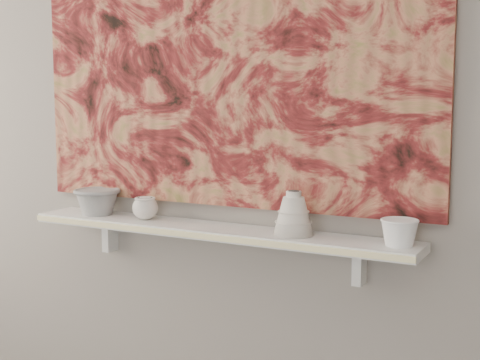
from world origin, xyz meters
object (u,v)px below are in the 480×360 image
Objects in this scene: shelf at (213,231)px; bell_vessel at (293,213)px; painting at (224,43)px; cup_cream at (145,208)px; bowl_white at (399,232)px; bowl_grey at (97,201)px.

bell_vessel reaches higher than shelf.
shelf is 0.31m from bell_vessel.
painting is 0.62m from bell_vessel.
bowl_white is at bearing 0.00° from cup_cream.
shelf is 15.43× the size of cup_cream.
bowl_grey is 0.79m from bell_vessel.
bowl_white is at bearing 0.00° from bell_vessel.
bell_vessel reaches higher than bowl_grey.
cup_cream reaches higher than shelf.
cup_cream is (-0.28, -0.08, -0.57)m from painting.
painting reaches higher than cup_cream.
painting reaches higher than bowl_white.
cup_cream is at bearing -163.75° from painting.
bowl_grey is 1.23× the size of bell_vessel.
shelf is at bearing 0.00° from cup_cream.
shelf is 0.63m from bowl_white.
cup_cream is at bearing 0.00° from bowl_grey.
painting reaches higher than shelf.
bell_vessel is at bearing 180.00° from bowl_white.
painting is at bearing 9.28° from bowl_grey.
bowl_grey is at bearing 180.00° from shelf.
bell_vessel reaches higher than bowl_white.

